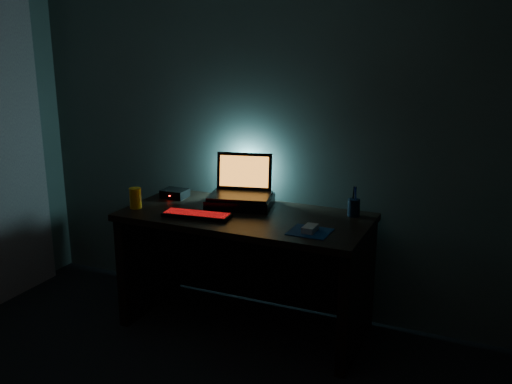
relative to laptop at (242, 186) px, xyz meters
The scene contains 11 objects.
room 1.85m from the laptop, 86.53° to the right, with size 3.50×4.00×2.50m.
desk 0.42m from the laptop, 51.07° to the right, with size 1.50×0.70×0.75m.
curtain 1.67m from the laptop, 166.39° to the right, with size 0.06×0.65×2.30m, color #B29F8E.
riser 0.10m from the laptop, 76.75° to the right, with size 0.40×0.30×0.06m, color black.
laptop is the anchor object (origin of this frame).
keyboard 0.39m from the laptop, 110.12° to the right, with size 0.42×0.18×0.03m.
mousepad 0.68m from the laptop, 30.81° to the right, with size 0.22×0.20×0.00m, color navy.
mouse 0.68m from the laptop, 30.81° to the right, with size 0.07×0.11×0.03m, color #999A9F.
pen_cup 0.72m from the laptop, ahead, with size 0.07×0.07×0.10m, color black.
juice_glass 0.67m from the laptop, 148.54° to the right, with size 0.08×0.08×0.13m, color orange.
router 0.49m from the laptop, behind, with size 0.16×0.14×0.05m.
Camera 1 is at (1.40, -1.36, 1.78)m, focal length 40.00 mm.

